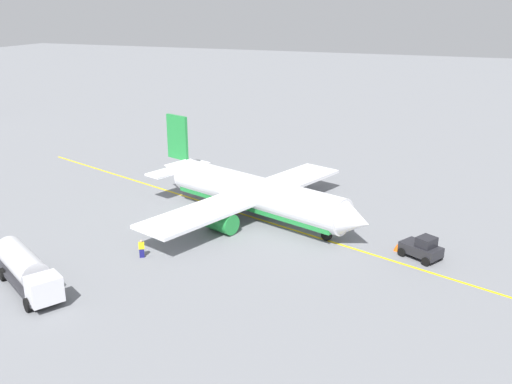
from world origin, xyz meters
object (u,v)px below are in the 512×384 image
object	(u,v)px
airplane	(253,194)
safety_cone_nose	(397,247)
pushback_tug	(422,248)
refueling_worker	(142,249)
fuel_tanker	(27,269)

from	to	relation	value
airplane	safety_cone_nose	distance (m)	16.32
airplane	pushback_tug	xyz separation A→B (m)	(18.15, -4.11, -1.66)
pushback_tug	refueling_worker	xyz separation A→B (m)	(-23.89, -8.99, -0.19)
fuel_tanker	safety_cone_nose	size ratio (longest dim) A/B	14.45
airplane	fuel_tanker	bearing A→B (deg)	-117.14
fuel_tanker	pushback_tug	world-z (taller)	fuel_tanker
airplane	pushback_tug	bearing A→B (deg)	-12.75
airplane	pushback_tug	distance (m)	18.68
fuel_tanker	refueling_worker	size ratio (longest dim) A/B	5.95
refueling_worker	safety_cone_nose	bearing A→B (deg)	24.70
airplane	pushback_tug	size ratio (longest dim) A/B	6.81
fuel_tanker	refueling_worker	distance (m)	10.15
refueling_worker	safety_cone_nose	xyz separation A→B (m)	(21.58, 9.92, -0.47)
airplane	fuel_tanker	distance (m)	24.37
fuel_tanker	pushback_tug	xyz separation A→B (m)	(29.26, 17.56, -0.72)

